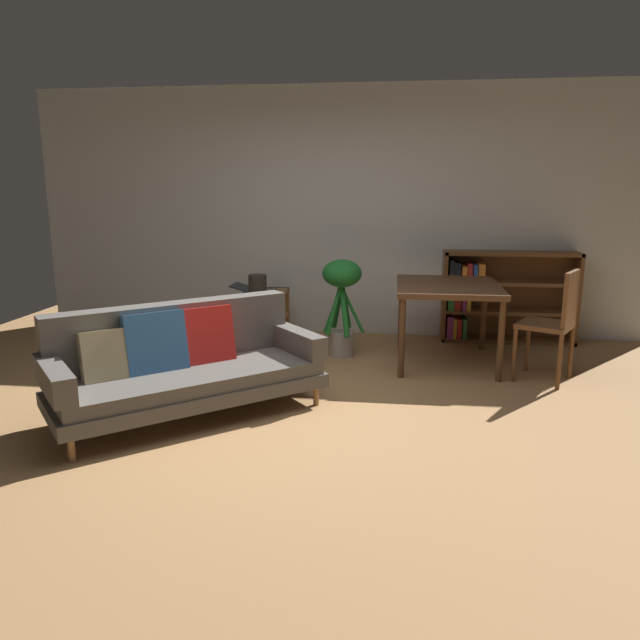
% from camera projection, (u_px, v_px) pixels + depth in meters
% --- Properties ---
extents(ground_plane, '(8.16, 8.16, 0.00)m').
position_uv_depth(ground_plane, '(301.00, 419.00, 4.30)').
color(ground_plane, '#A87A4C').
extents(back_wall_panel, '(6.80, 0.10, 2.70)m').
position_uv_depth(back_wall_panel, '(338.00, 213.00, 6.62)').
color(back_wall_panel, silver).
rests_on(back_wall_panel, ground_plane).
extents(fabric_couch, '(1.96, 1.83, 0.79)m').
position_uv_depth(fabric_couch, '(181.00, 362.00, 4.36)').
color(fabric_couch, olive).
rests_on(fabric_couch, ground_plane).
extents(media_console, '(0.42, 1.04, 0.55)m').
position_uv_depth(media_console, '(261.00, 322.00, 6.14)').
color(media_console, olive).
rests_on(media_console, ground_plane).
extents(open_laptop, '(0.46, 0.32, 0.08)m').
position_uv_depth(open_laptop, '(256.00, 290.00, 6.27)').
color(open_laptop, '#333338').
rests_on(open_laptop, media_console).
extents(desk_speaker, '(0.18, 0.18, 0.25)m').
position_uv_depth(desk_speaker, '(258.00, 287.00, 5.81)').
color(desk_speaker, '#2D2823').
rests_on(desk_speaker, media_console).
extents(potted_floor_plant, '(0.42, 0.48, 0.95)m').
position_uv_depth(potted_floor_plant, '(342.00, 295.00, 5.79)').
color(potted_floor_plant, '#9E9389').
rests_on(potted_floor_plant, ground_plane).
extents(dining_table, '(0.93, 1.14, 0.75)m').
position_uv_depth(dining_table, '(448.00, 292.00, 5.54)').
color(dining_table, '#56351E').
rests_on(dining_table, ground_plane).
extents(dining_chair_near, '(0.55, 0.55, 0.96)m').
position_uv_depth(dining_chair_near, '(555.00, 319.00, 5.02)').
color(dining_chair_near, brown).
rests_on(dining_chair_near, ground_plane).
extents(bookshelf, '(1.39, 0.32, 0.97)m').
position_uv_depth(bookshelf, '(498.00, 296.00, 6.42)').
color(bookshelf, brown).
rests_on(bookshelf, ground_plane).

